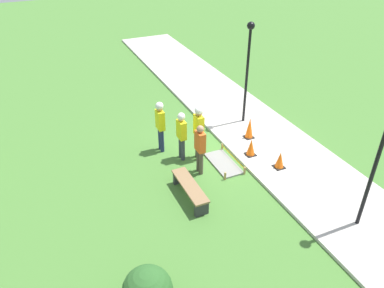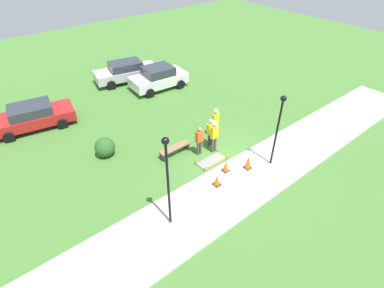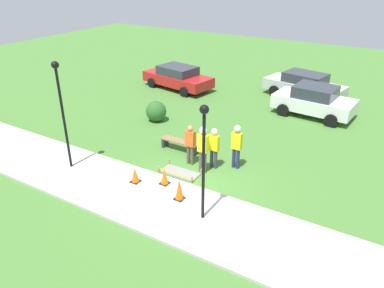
{
  "view_description": "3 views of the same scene",
  "coord_description": "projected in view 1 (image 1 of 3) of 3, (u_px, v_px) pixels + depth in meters",
  "views": [
    {
      "loc": [
        -9.76,
        5.7,
        7.21
      ],
      "look_at": [
        -0.69,
        1.62,
        0.97
      ],
      "focal_mm": 35.0,
      "sensor_mm": 36.0,
      "label": 1
    },
    {
      "loc": [
        -9.23,
        -8.16,
        10.05
      ],
      "look_at": [
        -1.35,
        1.57,
        0.79
      ],
      "focal_mm": 28.0,
      "sensor_mm": 36.0,
      "label": 2
    },
    {
      "loc": [
        6.15,
        -10.12,
        7.54
      ],
      "look_at": [
        -0.69,
        1.19,
        1.09
      ],
      "focal_mm": 35.0,
      "sensor_mm": 36.0,
      "label": 3
    }
  ],
  "objects": [
    {
      "name": "wet_concrete_patch",
      "position": [
        223.0,
        163.0,
        12.47
      ],
      "size": [
        1.58,
        0.76,
        0.27
      ],
      "color": "gray",
      "rests_on": "ground_plane"
    },
    {
      "name": "sidewalk",
      "position": [
        263.0,
        137.0,
        13.87
      ],
      "size": [
        28.0,
        3.14,
        0.1
      ],
      "color": "#BCB7AD",
      "rests_on": "ground_plane"
    },
    {
      "name": "ground_plane",
      "position": [
        226.0,
        148.0,
        13.35
      ],
      "size": [
        60.0,
        60.0,
        0.0
      ],
      "primitive_type": "plane",
      "color": "#477A33"
    },
    {
      "name": "park_bench",
      "position": [
        190.0,
        189.0,
        10.86
      ],
      "size": [
        1.78,
        0.44,
        0.48
      ],
      "color": "#2D2D33",
      "rests_on": "ground_plane"
    },
    {
      "name": "worker_supervisor",
      "position": [
        182.0,
        132.0,
        12.25
      ],
      "size": [
        0.4,
        0.25,
        1.73
      ],
      "color": "#383D47",
      "rests_on": "ground_plane"
    },
    {
      "name": "worker_assistant",
      "position": [
        160.0,
        122.0,
        12.63
      ],
      "size": [
        0.4,
        0.27,
        1.86
      ],
      "color": "navy",
      "rests_on": "ground_plane"
    },
    {
      "name": "bystander_in_orange_shirt",
      "position": [
        200.0,
        147.0,
        11.6
      ],
      "size": [
        0.4,
        0.23,
        1.71
      ],
      "color": "brown",
      "rests_on": "ground_plane"
    },
    {
      "name": "traffic_cone_sidewalk_edge",
      "position": [
        249.0,
        128.0,
        13.56
      ],
      "size": [
        0.34,
        0.34,
        0.8
      ],
      "color": "black",
      "rests_on": "sidewalk"
    },
    {
      "name": "worker_trainee",
      "position": [
        199.0,
        127.0,
        12.18
      ],
      "size": [
        0.4,
        0.28,
        1.95
      ],
      "color": "brown",
      "rests_on": "ground_plane"
    },
    {
      "name": "lamppost_near",
      "position": [
        248.0,
        59.0,
        13.53
      ],
      "size": [
        0.28,
        0.28,
        3.85
      ],
      "color": "black",
      "rests_on": "sidewalk"
    },
    {
      "name": "traffic_cone_far_patch",
      "position": [
        251.0,
        147.0,
        12.63
      ],
      "size": [
        0.34,
        0.34,
        0.61
      ],
      "color": "black",
      "rests_on": "sidewalk"
    },
    {
      "name": "traffic_cone_near_patch",
      "position": [
        280.0,
        160.0,
        12.02
      ],
      "size": [
        0.34,
        0.34,
        0.58
      ],
      "color": "black",
      "rests_on": "sidewalk"
    }
  ]
}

